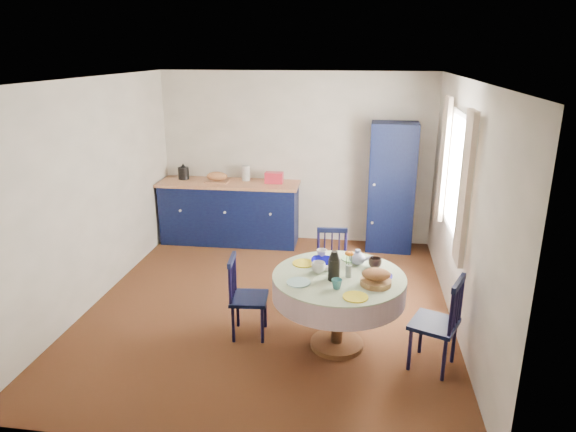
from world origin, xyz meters
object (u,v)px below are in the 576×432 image
chair_right (439,323)px  mug_d (322,254)px  mug_a (319,267)px  dining_table (339,287)px  kitchen_counter (230,211)px  chair_left (245,296)px  mug_b (337,284)px  chair_far (332,267)px  cobalt_bowl (323,262)px  mug_c (375,263)px  pantry_cabinet (391,188)px

chair_right → mug_d: chair_right is taller
mug_a → dining_table: bearing=-10.4°
kitchen_counter → mug_d: bearing=-56.9°
kitchen_counter → mug_a: (1.56, -2.66, 0.34)m
dining_table → chair_right: 0.94m
dining_table → mug_a: dining_table is taller
mug_d → chair_right: bearing=-28.4°
chair_left → mug_a: (0.73, -0.05, 0.38)m
chair_left → mug_d: mug_d is taller
dining_table → mug_b: size_ratio=12.95×
chair_far → cobalt_bowl: bearing=-99.6°
kitchen_counter → mug_c: kitchen_counter is taller
chair_far → pantry_cabinet: bearing=63.2°
kitchen_counter → chair_left: size_ratio=2.46×
chair_left → mug_d: bearing=-74.2°
mug_b → dining_table: bearing=86.9°
mug_a → mug_d: size_ratio=1.23×
chair_right → mug_a: (-1.10, 0.26, 0.35)m
chair_left → chair_far: (0.81, 0.84, 0.01)m
mug_a → mug_b: bearing=-59.7°
kitchen_counter → mug_d: (1.56, -2.32, 0.33)m
pantry_cabinet → mug_d: size_ratio=16.99×
dining_table → kitchen_counter: bearing=123.2°
dining_table → mug_d: (-0.20, 0.37, 0.17)m
chair_far → mug_a: size_ratio=6.48×
pantry_cabinet → mug_d: (-0.79, -2.36, -0.11)m
chair_left → mug_d: size_ratio=7.83×
mug_b → cobalt_bowl: (-0.17, 0.52, -0.02)m
chair_right → kitchen_counter: bearing=-114.6°
mug_b → kitchen_counter: bearing=120.4°
kitchen_counter → cobalt_bowl: kitchen_counter is taller
pantry_cabinet → dining_table: bearing=-100.5°
pantry_cabinet → mug_d: 2.49m
kitchen_counter → cobalt_bowl: size_ratio=9.15×
chair_far → mug_d: 0.67m
mug_b → cobalt_bowl: 0.54m
dining_table → cobalt_bowl: size_ratio=5.52×
pantry_cabinet → cobalt_bowl: bearing=-105.4°
chair_far → mug_b: bearing=-89.9°
kitchen_counter → mug_d: kitchen_counter is taller
mug_b → mug_d: size_ratio=0.90×
dining_table → chair_left: 0.96m
dining_table → mug_c: 0.43m
dining_table → chair_far: 0.96m
chair_far → dining_table: bearing=-87.3°
kitchen_counter → chair_left: 2.73m
chair_far → mug_b: 1.27m
chair_far → mug_c: (0.45, -0.70, 0.37)m
kitchen_counter → mug_b: bearing=-60.4°
dining_table → mug_b: dining_table is taller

